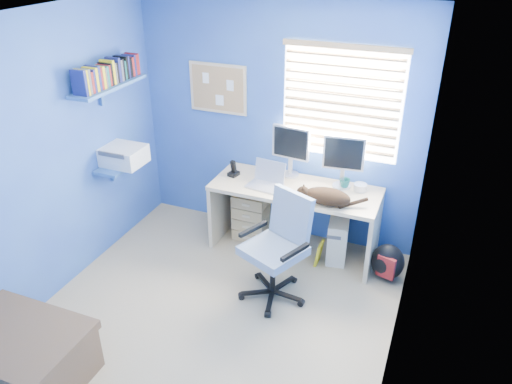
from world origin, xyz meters
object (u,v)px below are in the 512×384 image
at_px(tower_pc, 338,237).
at_px(office_chair, 277,260).
at_px(cat, 327,197).
at_px(laptop, 264,177).
at_px(desk, 294,219).

relative_size(tower_pc, office_chair, 0.45).
xyz_separation_m(cat, tower_pc, (0.08, 0.27, -0.59)).
relative_size(cat, office_chair, 0.44).
bearing_deg(laptop, tower_pc, 18.60).
distance_m(tower_pc, office_chair, 0.90).
bearing_deg(desk, cat, -29.24).
relative_size(laptop, tower_pc, 0.73).
relative_size(desk, tower_pc, 3.73).
bearing_deg(cat, office_chair, -127.02).
xyz_separation_m(desk, office_chair, (0.08, -0.75, 0.00)).
relative_size(desk, office_chair, 1.68).
height_order(tower_pc, office_chair, office_chair).
bearing_deg(desk, tower_pc, 7.48).
bearing_deg(office_chair, desk, 96.16).
height_order(desk, cat, cat).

